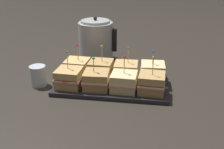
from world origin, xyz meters
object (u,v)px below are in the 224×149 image
object	(u,v)px
sandwich_back_far_left	(77,68)
sandwich_back_center_right	(126,71)
serving_platter	(112,85)
sandwich_back_center_left	(101,69)
sandwich_back_far_right	(153,72)
sandwich_front_center_left	(96,80)
sandwich_front_far_left	(69,78)
kettle_steel	(96,40)
sandwich_front_center_right	(124,82)
sandwich_front_far_right	(152,83)
drinking_glass	(38,76)

from	to	relation	value
sandwich_back_far_left	sandwich_back_center_right	world-z (taller)	sandwich_back_far_left
serving_platter	sandwich_back_far_left	world-z (taller)	sandwich_back_far_left
sandwich_back_center_left	sandwich_back_far_right	size ratio (longest dim) A/B	1.09
sandwich_front_center_left	sandwich_back_far_left	world-z (taller)	sandwich_back_far_left
sandwich_back_far_left	sandwich_back_center_left	size ratio (longest dim) A/B	1.00
sandwich_front_far_left	sandwich_back_far_right	world-z (taller)	sandwich_front_far_left
sandwich_front_center_left	sandwich_back_center_left	world-z (taller)	sandwich_back_center_left
sandwich_back_far_left	sandwich_back_center_right	distance (m)	0.23
sandwich_front_center_left	sandwich_back_center_right	bearing A→B (deg)	46.47
sandwich_back_far_right	kettle_steel	xyz separation A→B (m)	(-0.32, 0.29, 0.05)
sandwich_front_far_left	sandwich_front_center_right	size ratio (longest dim) A/B	1.04
sandwich_front_far_right	drinking_glass	bearing A→B (deg)	176.78
sandwich_front_far_left	sandwich_back_far_left	world-z (taller)	sandwich_front_far_left
serving_platter	sandwich_back_center_left	bearing A→B (deg)	137.39
sandwich_back_center_right	kettle_steel	bearing A→B (deg)	124.49
serving_platter	sandwich_front_far_left	xyz separation A→B (m)	(-0.18, -0.06, 0.05)
serving_platter	sandwich_front_far_left	world-z (taller)	sandwich_front_far_left
sandwich_front_far_left	sandwich_back_far_left	distance (m)	0.12
drinking_glass	sandwich_back_center_left	bearing A→B (deg)	18.20
sandwich_back_center_left	kettle_steel	xyz separation A→B (m)	(-0.08, 0.29, 0.05)
drinking_glass	sandwich_back_far_left	bearing A→B (deg)	30.06
sandwich_front_center_left	sandwich_back_far_right	distance (m)	0.26
sandwich_back_center_left	serving_platter	bearing A→B (deg)	-42.61
sandwich_back_far_left	sandwich_back_center_left	xyz separation A→B (m)	(0.11, -0.00, -0.00)
sandwich_front_center_right	kettle_steel	distance (m)	0.46
sandwich_front_far_left	sandwich_front_center_right	distance (m)	0.23
kettle_steel	serving_platter	bearing A→B (deg)	-67.60
sandwich_front_center_left	sandwich_front_far_right	size ratio (longest dim) A/B	0.88
sandwich_front_far_left	sandwich_front_center_right	xyz separation A→B (m)	(0.23, 0.00, -0.00)
sandwich_back_center_left	sandwich_front_far_right	bearing A→B (deg)	-26.49
serving_platter	sandwich_front_far_left	distance (m)	0.19
sandwich_back_far_right	serving_platter	bearing A→B (deg)	-161.02
drinking_glass	sandwich_front_far_right	bearing A→B (deg)	-3.22
sandwich_back_center_right	sandwich_back_far_right	world-z (taller)	sandwich_back_center_right
kettle_steel	drinking_glass	size ratio (longest dim) A/B	2.61
sandwich_front_center_right	sandwich_back_center_left	xyz separation A→B (m)	(-0.12, 0.12, 0.00)
serving_platter	sandwich_back_far_right	bearing A→B (deg)	18.98
sandwich_back_far_left	kettle_steel	size ratio (longest dim) A/B	0.65
sandwich_front_center_right	sandwich_back_far_right	bearing A→B (deg)	46.31
sandwich_back_center_left	sandwich_back_center_right	world-z (taller)	sandwich_back_center_left
sandwich_back_center_left	drinking_glass	xyz separation A→B (m)	(-0.27, -0.09, -0.01)
sandwich_back_center_left	sandwich_back_center_right	distance (m)	0.11
serving_platter	sandwich_back_center_right	distance (m)	0.09
sandwich_back_center_right	sandwich_back_far_right	bearing A→B (deg)	0.61
sandwich_front_far_left	sandwich_back_far_right	size ratio (longest dim) A/B	1.10
sandwich_front_far_left	drinking_glass	size ratio (longest dim) A/B	1.71
sandwich_back_center_right	sandwich_back_center_left	bearing A→B (deg)	-178.03
sandwich_front_center_right	sandwich_front_center_left	bearing A→B (deg)	179.23
sandwich_front_center_right	sandwich_back_far_right	size ratio (longest dim) A/B	1.06
sandwich_back_far_right	sandwich_front_far_right	bearing A→B (deg)	-90.77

